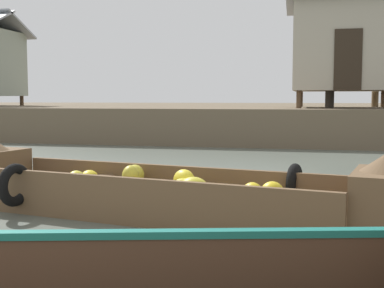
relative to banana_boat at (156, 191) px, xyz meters
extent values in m
plane|color=#596056|center=(-0.59, 5.58, -0.30)|extent=(300.00, 300.00, 0.00)
cube|color=brown|center=(-0.59, 18.66, 0.24)|extent=(160.00, 20.00, 1.10)
cube|color=brown|center=(-0.02, 0.01, -0.24)|extent=(4.70, 2.02, 0.12)
cube|color=brown|center=(0.08, 0.55, 0.02)|extent=(4.49, 0.94, 0.42)
cube|color=brown|center=(-0.12, -0.54, 0.02)|extent=(4.49, 0.94, 0.42)
cube|color=brown|center=(-0.98, 0.19, 0.04)|extent=(0.40, 1.09, 0.05)
torus|color=black|center=(1.61, 0.38, 0.07)|extent=(0.22, 0.53, 0.52)
torus|color=black|center=(-1.65, -0.37, 0.07)|extent=(0.22, 0.53, 0.52)
ellipsoid|color=yellow|center=(1.18, -0.38, 0.07)|extent=(0.34, 0.29, 0.23)
ellipsoid|color=gold|center=(-0.36, 0.11, 0.15)|extent=(0.23, 0.28, 0.27)
ellipsoid|color=yellow|center=(1.38, -0.16, 0.06)|extent=(0.29, 0.28, 0.26)
ellipsoid|color=yellow|center=(0.53, -0.31, 0.10)|extent=(0.34, 0.27, 0.26)
ellipsoid|color=gold|center=(-0.41, 0.41, 0.11)|extent=(0.33, 0.32, 0.27)
ellipsoid|color=yellow|center=(0.33, 0.05, 0.13)|extent=(0.38, 0.37, 0.26)
ellipsoid|color=yellow|center=(-1.11, 0.16, 0.07)|extent=(0.24, 0.28, 0.22)
ellipsoid|color=yellow|center=(-1.06, 0.46, 0.04)|extent=(0.26, 0.28, 0.22)
ellipsoid|color=yellow|center=(0.37, -0.16, 0.09)|extent=(0.35, 0.35, 0.19)
ellipsoid|color=yellow|center=(0.54, -0.11, 0.08)|extent=(0.37, 0.37, 0.19)
ellipsoid|color=yellow|center=(1.20, -0.49, 0.08)|extent=(0.34, 0.33, 0.28)
ellipsoid|color=yellow|center=(0.11, -0.35, 0.03)|extent=(0.26, 0.21, 0.18)
cube|color=#473323|center=(0.05, -2.85, 0.00)|extent=(4.73, 1.32, 0.37)
cube|color=#196B60|center=(0.05, -2.85, 0.21)|extent=(4.74, 1.34, 0.05)
cylinder|color=#4C3826|center=(-10.34, 14.28, 1.00)|extent=(0.16, 0.16, 0.41)
cylinder|color=#4C3826|center=(1.43, 10.48, 1.07)|extent=(0.16, 0.16, 0.55)
cylinder|color=#4C3826|center=(1.43, 13.25, 1.07)|extent=(0.16, 0.16, 0.55)
cylinder|color=#4C3826|center=(4.24, 13.25, 1.07)|extent=(0.16, 0.16, 0.55)
cube|color=#B2A893|center=(2.84, 11.86, 2.83)|extent=(3.22, 3.17, 2.97)
cube|color=#2D2319|center=(2.84, 10.26, 2.24)|extent=(0.80, 0.04, 1.80)
cylinder|color=brown|center=(4.02, 13.62, 3.90)|extent=(0.24, 0.24, 6.22)
cylinder|color=#332D28|center=(2.37, 11.35, 1.17)|extent=(0.28, 0.28, 0.75)
cylinder|color=brown|center=(2.37, 11.35, 1.84)|extent=(0.34, 0.34, 0.60)
sphere|color=#9E7556|center=(2.37, 11.35, 2.26)|extent=(0.22, 0.22, 0.22)
cone|color=tan|center=(2.37, 11.35, 2.38)|extent=(0.44, 0.44, 0.14)
camera|label=1|loc=(1.78, -5.86, 1.10)|focal=48.48mm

